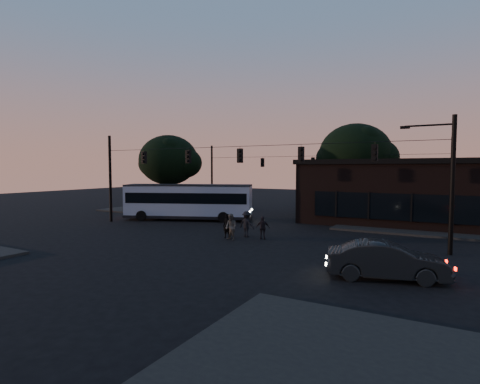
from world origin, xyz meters
The scene contains 14 objects.
ground centered at (0.00, 0.00, 0.00)m, with size 120.00×120.00×0.00m, color black.
sidewalk_far_right centered at (12.00, 14.00, 0.07)m, with size 14.00×10.00×0.15m, color black.
sidewalk_far_left centered at (-14.00, 14.00, 0.07)m, with size 14.00×10.00×0.15m, color black.
building centered at (9.00, 15.97, 2.71)m, with size 15.40×10.41×5.40m.
tree_behind centered at (4.00, 22.00, 6.19)m, with size 7.60×7.60×9.43m.
tree_left centered at (-14.00, 13.00, 5.57)m, with size 6.40×6.40×8.30m.
signal_rig_near centered at (0.00, 4.00, 4.45)m, with size 26.24×0.30×7.50m.
signal_rig_far centered at (0.00, 20.00, 4.20)m, with size 26.24×0.30×7.50m.
bus centered at (-7.69, 8.19, 1.80)m, with size 11.57×6.72×3.22m.
car centered at (10.64, -2.41, 0.79)m, with size 1.68×4.81×1.58m, color black.
pedestrian_a centered at (-0.03, 2.30, 0.81)m, with size 0.59×0.39×1.63m, color black.
pedestrian_b centered at (0.56, 1.81, 0.86)m, with size 0.83×0.65×1.71m, color #494742.
pedestrian_c centered at (2.26, 3.05, 0.77)m, with size 0.90×0.37×1.53m, color black.
pedestrian_d centered at (0.91, 3.31, 0.88)m, with size 1.14×0.65×1.76m, color black.
Camera 1 is at (12.86, -18.92, 4.64)m, focal length 28.00 mm.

